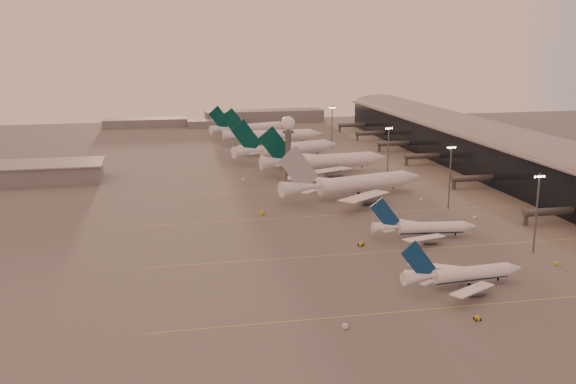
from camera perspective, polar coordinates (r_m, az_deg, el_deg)
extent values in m
plane|color=#5F5C5C|center=(200.09, 5.65, -6.17)|extent=(700.00, 700.00, 0.00)
cube|color=#D9D34C|center=(181.72, 18.20, -8.85)|extent=(180.00, 0.25, 0.02)
cube|color=#D9D34C|center=(219.27, 12.40, -4.67)|extent=(180.00, 0.25, 0.02)
cube|color=#D9D34C|center=(259.20, 8.38, -1.70)|extent=(180.00, 0.25, 0.02)
cube|color=#D9D34C|center=(300.57, 5.46, 0.46)|extent=(180.00, 0.25, 0.02)
cube|color=#D9D34C|center=(347.59, 3.04, 2.25)|extent=(180.00, 0.25, 0.02)
cube|color=black|center=(338.60, 17.72, 2.89)|extent=(36.00, 360.00, 18.00)
cylinder|color=gray|center=(337.19, 17.82, 4.39)|extent=(10.08, 360.00, 10.08)
cube|color=gray|center=(337.16, 17.83, 4.43)|extent=(40.00, 362.00, 0.80)
cylinder|color=#53565B|center=(257.79, 21.43, -1.55)|extent=(22.00, 2.80, 2.80)
cube|color=#53565B|center=(253.09, 19.49, -2.19)|extent=(1.20, 1.20, 4.40)
cylinder|color=#53565B|center=(306.47, 15.59, 1.13)|extent=(22.00, 2.80, 2.80)
cube|color=#53565B|center=(302.53, 13.88, 0.64)|extent=(1.20, 1.20, 4.40)
cylinder|color=#53565B|center=(356.13, 11.51, 3.00)|extent=(22.00, 2.80, 2.80)
cube|color=#53565B|center=(352.75, 9.99, 2.59)|extent=(1.20, 1.20, 4.40)
cylinder|color=#53565B|center=(394.49, 9.12, 4.09)|extent=(22.00, 2.80, 2.80)
cube|color=#53565B|center=(391.44, 7.74, 3.72)|extent=(1.20, 1.20, 4.40)
cylinder|color=#53565B|center=(433.53, 7.16, 4.97)|extent=(22.00, 2.80, 2.80)
cube|color=#53565B|center=(430.75, 5.89, 4.64)|extent=(1.20, 1.20, 4.40)
cylinder|color=#53565B|center=(471.18, 5.59, 5.67)|extent=(22.00, 2.80, 2.80)
cube|color=#53565B|center=(468.63, 4.41, 5.37)|extent=(1.20, 1.20, 4.40)
cube|color=slate|center=(331.79, -22.40, 1.43)|extent=(80.00, 25.00, 8.00)
cube|color=gray|center=(331.02, -22.47, 2.14)|extent=(82.00, 27.00, 0.60)
cylinder|color=#53565B|center=(311.20, 0.01, 3.03)|extent=(2.60, 2.60, 22.00)
cylinder|color=#53565B|center=(309.36, 0.01, 5.12)|extent=(5.20, 5.20, 1.20)
sphere|color=white|center=(308.83, 0.01, 5.84)|extent=(6.40, 6.40, 6.40)
cylinder|color=#53565B|center=(308.38, 0.01, 6.52)|extent=(0.16, 0.16, 2.00)
cylinder|color=#53565B|center=(220.36, 20.29, -1.72)|extent=(0.56, 0.56, 25.00)
cube|color=#53565B|center=(217.74, 20.54, 1.33)|extent=(3.60, 0.25, 0.25)
sphere|color=#FFEABF|center=(217.02, 20.20, 1.21)|extent=(0.56, 0.56, 0.56)
sphere|color=#FFEABF|center=(217.55, 20.42, 1.22)|extent=(0.56, 0.56, 0.56)
sphere|color=#FFEABF|center=(218.08, 20.64, 1.23)|extent=(0.56, 0.56, 0.56)
sphere|color=#FFEABF|center=(218.61, 20.86, 1.24)|extent=(0.56, 0.56, 0.56)
cylinder|color=#53565B|center=(265.85, 13.54, 1.21)|extent=(0.56, 0.56, 25.00)
cube|color=#53565B|center=(263.68, 13.68, 3.76)|extent=(3.60, 0.25, 0.25)
sphere|color=#FFEABF|center=(263.11, 13.38, 3.67)|extent=(0.56, 0.56, 0.56)
sphere|color=#FFEABF|center=(263.53, 13.58, 3.67)|extent=(0.56, 0.56, 0.56)
sphere|color=#FFEABF|center=(263.96, 13.77, 3.68)|extent=(0.56, 0.56, 0.56)
sphere|color=#FFEABF|center=(264.39, 13.97, 3.68)|extent=(0.56, 0.56, 0.56)
cylinder|color=#53565B|center=(313.74, 8.47, 3.24)|extent=(0.56, 0.56, 25.00)
cube|color=#53565B|center=(311.90, 8.54, 5.41)|extent=(3.60, 0.25, 0.25)
sphere|color=#FFEABF|center=(311.44, 8.28, 5.34)|extent=(0.56, 0.56, 0.56)
sphere|color=#FFEABF|center=(311.78, 8.45, 5.34)|extent=(0.56, 0.56, 0.56)
sphere|color=#FFEABF|center=(312.13, 8.63, 5.34)|extent=(0.56, 0.56, 0.56)
sphere|color=#FFEABF|center=(312.47, 8.80, 5.35)|extent=(0.56, 0.56, 0.56)
cylinder|color=#53565B|center=(397.83, 3.74, 5.47)|extent=(0.56, 0.56, 25.00)
cube|color=#53565B|center=(396.38, 3.77, 7.19)|extent=(3.60, 0.25, 0.25)
sphere|color=#FFEABF|center=(396.03, 3.55, 7.13)|extent=(0.56, 0.56, 0.56)
sphere|color=#FFEABF|center=(396.29, 3.69, 7.13)|extent=(0.56, 0.56, 0.56)
sphere|color=#FFEABF|center=(396.56, 3.84, 7.13)|extent=(0.56, 0.56, 0.56)
sphere|color=#FFEABF|center=(396.83, 3.98, 7.13)|extent=(0.56, 0.56, 0.56)
cube|color=slate|center=(503.81, -12.02, 5.76)|extent=(60.00, 18.00, 6.00)
cube|color=slate|center=(520.93, -2.02, 6.45)|extent=(90.00, 20.00, 9.00)
cube|color=slate|center=(496.22, -6.21, 5.81)|extent=(40.00, 15.00, 5.00)
cylinder|color=white|center=(189.08, 15.27, -6.78)|extent=(22.24, 5.58, 3.75)
cylinder|color=navy|center=(189.36, 15.25, -7.02)|extent=(21.71, 4.50, 2.70)
cone|color=white|center=(196.08, 18.56, -6.29)|extent=(4.56, 4.09, 3.75)
cone|color=white|center=(181.46, 11.04, -7.25)|extent=(9.51, 4.51, 3.75)
cube|color=white|center=(179.29, 15.32, -8.13)|extent=(15.37, 11.73, 1.18)
cylinder|color=gray|center=(182.97, 15.65, -8.29)|extent=(4.45, 2.78, 2.43)
cube|color=gray|center=(182.59, 15.67, -7.98)|extent=(0.32, 0.27, 1.50)
cube|color=white|center=(194.09, 12.46, -6.30)|extent=(16.08, 9.65, 1.18)
cylinder|color=gray|center=(194.16, 13.45, -6.88)|extent=(4.45, 2.78, 2.43)
cube|color=gray|center=(193.81, 13.46, -6.59)|extent=(0.32, 0.27, 1.50)
cube|color=navy|center=(179.70, 10.98, -5.89)|extent=(10.27, 1.21, 11.16)
cube|color=white|center=(177.94, 11.69, -7.67)|extent=(4.48, 3.55, 0.25)
cube|color=white|center=(184.98, 10.44, -6.79)|extent=(4.55, 3.03, 0.25)
cylinder|color=black|center=(194.32, 17.34, -7.18)|extent=(0.49, 0.49, 0.99)
cylinder|color=black|center=(190.76, 14.42, -7.36)|extent=(1.12, 0.58, 1.08)
cylinder|color=black|center=(187.33, 15.10, -7.79)|extent=(1.12, 0.58, 1.08)
cylinder|color=white|center=(229.12, 12.06, -3.07)|extent=(22.17, 5.90, 3.73)
cylinder|color=navy|center=(229.35, 12.05, -3.28)|extent=(21.63, 4.81, 2.69)
cone|color=white|center=(233.45, 15.11, -2.94)|extent=(4.59, 4.13, 3.73)
cone|color=white|center=(224.72, 8.28, -3.11)|extent=(9.51, 4.63, 3.73)
cube|color=white|center=(219.33, 11.44, -3.96)|extent=(16.06, 9.41, 1.17)
cylinder|color=gray|center=(222.60, 11.91, -4.19)|extent=(4.46, 2.84, 2.42)
cube|color=gray|center=(222.29, 11.93, -3.93)|extent=(0.32, 0.27, 1.49)
cube|color=white|center=(236.15, 10.13, -2.66)|extent=(15.22, 11.85, 1.17)
cylinder|color=gray|center=(235.38, 10.88, -3.18)|extent=(4.46, 2.84, 2.42)
cube|color=gray|center=(235.08, 10.89, -2.93)|extent=(0.32, 0.27, 1.49)
cube|color=navy|center=(223.36, 8.21, -1.98)|extent=(10.22, 1.36, 11.12)
cube|color=white|center=(220.76, 8.56, -3.40)|extent=(4.53, 2.96, 0.25)
cube|color=white|center=(228.64, 8.03, -2.79)|extent=(4.44, 3.58, 0.25)
cylinder|color=black|center=(232.51, 13.98, -3.59)|extent=(0.49, 0.49, 0.98)
cylinder|color=black|center=(231.26, 11.45, -3.54)|extent=(1.12, 0.60, 1.08)
cylinder|color=black|center=(227.33, 11.77, -3.85)|extent=(1.12, 0.60, 1.08)
cylinder|color=white|center=(282.70, 6.34, 0.54)|extent=(41.45, 16.74, 6.43)
cylinder|color=white|center=(283.02, 6.33, 0.26)|extent=(40.20, 14.78, 4.63)
cone|color=white|center=(296.50, 10.34, 1.01)|extent=(9.35, 8.26, 6.43)
cone|color=white|center=(268.11, 1.08, 0.10)|extent=(18.34, 10.63, 6.43)
cube|color=white|center=(263.65, 6.51, -0.64)|extent=(26.34, 25.10, 1.91)
cylinder|color=gray|center=(270.23, 6.91, -0.88)|extent=(8.77, 6.08, 4.18)
cube|color=gray|center=(269.87, 6.92, -0.58)|extent=(0.37, 0.33, 2.57)
cube|color=white|center=(292.14, 2.86, 0.80)|extent=(30.34, 13.42, 1.91)
cylinder|color=gray|center=(291.74, 4.10, 0.24)|extent=(8.77, 6.08, 4.18)
cube|color=gray|center=(291.41, 4.10, 0.52)|extent=(0.37, 0.33, 2.57)
cube|color=#A9ABB0|center=(266.08, 0.93, 1.67)|extent=(17.33, 4.91, 19.09)
cube|color=white|center=(261.07, 1.83, -0.23)|extent=(7.99, 7.47, 0.26)
cube|color=white|center=(274.82, 0.25, 0.46)|extent=(8.40, 4.48, 0.26)
cylinder|color=black|center=(292.19, 8.90, 0.09)|extent=(0.52, 0.52, 1.04)
cylinder|color=black|center=(283.70, 5.51, -0.20)|extent=(1.24, 0.79, 1.14)
cylinder|color=black|center=(279.96, 6.00, -0.39)|extent=(1.24, 0.79, 1.14)
cylinder|color=white|center=(330.41, 3.86, 2.47)|extent=(40.69, 10.85, 6.49)
cylinder|color=white|center=(330.68, 3.86, 2.22)|extent=(39.69, 8.95, 4.67)
cone|color=white|center=(339.96, 7.62, 2.69)|extent=(8.45, 7.30, 6.49)
cone|color=white|center=(320.86, -0.88, 2.32)|extent=(17.48, 8.29, 6.49)
cube|color=white|center=(311.61, 3.32, 1.60)|extent=(27.94, 22.04, 1.92)
cylinder|color=gray|center=(317.58, 3.88, 1.33)|extent=(8.20, 5.04, 4.22)
cube|color=gray|center=(317.26, 3.88, 1.60)|extent=(0.36, 0.31, 2.60)
cube|color=white|center=(342.74, 1.27, 2.70)|extent=(29.63, 17.10, 1.92)
cylinder|color=gray|center=(341.19, 2.27, 2.18)|extent=(8.20, 5.04, 4.22)
cube|color=gray|center=(340.90, 2.27, 2.44)|extent=(0.36, 0.31, 2.60)
cube|color=#023933|center=(319.24, -1.03, 3.68)|extent=(17.78, 2.34, 19.20)
cube|color=white|center=(313.46, -0.51, 2.09)|extent=(8.14, 6.63, 0.28)
cube|color=white|center=(328.07, -1.33, 2.59)|extent=(8.31, 5.38, 0.28)
cylinder|color=black|center=(337.08, 6.26, 1.94)|extent=(0.56, 0.56, 1.12)
cylinder|color=black|center=(332.24, 3.17, 1.84)|extent=(1.28, 0.69, 1.23)
cylinder|color=black|center=(327.75, 3.48, 1.68)|extent=(1.28, 0.69, 1.23)
cylinder|color=white|center=(365.42, 0.52, 3.53)|extent=(39.45, 18.80, 6.37)
cylinder|color=white|center=(365.66, 0.52, 3.31)|extent=(38.12, 16.86, 4.59)
cone|color=white|center=(377.98, 3.59, 3.83)|extent=(9.30, 8.50, 6.37)
cone|color=white|center=(351.81, -3.40, 3.26)|extent=(17.74, 11.39, 6.37)
cube|color=white|center=(346.65, 0.56, 2.81)|extent=(24.46, 25.47, 1.89)
cylinder|color=gray|center=(352.91, 0.90, 2.56)|extent=(8.58, 6.39, 4.14)
cube|color=gray|center=(352.63, 0.91, 2.80)|extent=(0.40, 0.37, 2.55)
cube|color=white|center=(375.04, -2.07, 3.60)|extent=(29.38, 11.12, 1.89)
cylinder|color=gray|center=(374.42, -1.13, 3.18)|extent=(8.58, 6.39, 4.14)
cube|color=gray|center=(374.16, -1.13, 3.41)|extent=(0.40, 0.37, 2.55)
cube|color=#023933|center=(350.20, -3.53, 4.47)|extent=(16.71, 6.03, 18.86)
cube|color=white|center=(344.98, -2.85, 3.09)|extent=(7.44, 7.43, 0.27)
cube|color=white|center=(358.38, -4.00, 3.46)|extent=(7.94, 3.80, 0.27)
cylinder|color=black|center=(373.97, 2.49, 3.13)|extent=(0.55, 0.55, 1.10)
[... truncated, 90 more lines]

